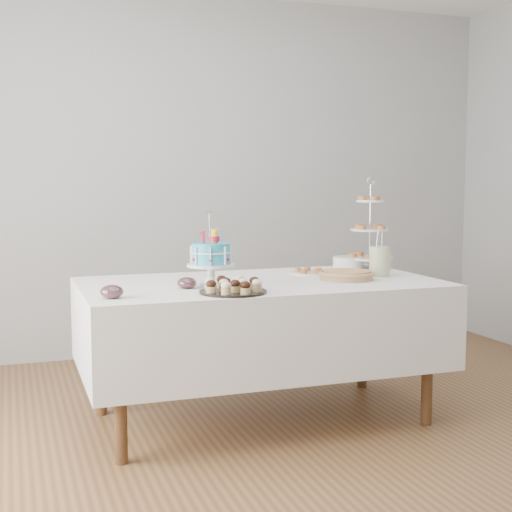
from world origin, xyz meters
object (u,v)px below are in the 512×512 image
object	(u,v)px
tiered_stand	(370,230)
utensil_pitcher	(380,260)
pie	(346,274)
table	(261,322)
cupcake_tray	(233,285)
birthday_cake	(211,266)
plate_stack	(348,263)
jam_bowl_a	(112,292)
jam_bowl_b	(187,283)
pastry_plate	(309,272)

from	to	relation	value
tiered_stand	utensil_pitcher	xyz separation A→B (m)	(-0.13, -0.35, -0.14)
pie	utensil_pitcher	bearing A→B (deg)	15.67
table	tiered_stand	distance (m)	1.02
utensil_pitcher	cupcake_tray	bearing A→B (deg)	-138.54
table	utensil_pitcher	world-z (taller)	utensil_pitcher
birthday_cake	utensil_pitcher	distance (m)	1.02
cupcake_tray	plate_stack	world-z (taller)	cupcake_tray
birthday_cake	jam_bowl_a	bearing A→B (deg)	-141.03
utensil_pitcher	jam_bowl_b	bearing A→B (deg)	-151.58
utensil_pitcher	tiered_stand	bearing A→B (deg)	93.77
pie	pastry_plate	size ratio (longest dim) A/B	1.42
table	utensil_pitcher	size ratio (longest dim) A/B	7.43
pie	tiered_stand	bearing A→B (deg)	48.76
table	jam_bowl_a	world-z (taller)	jam_bowl_a
cupcake_tray	plate_stack	size ratio (longest dim) A/B	1.78
plate_stack	jam_bowl_b	distance (m)	1.24
pie	utensil_pitcher	xyz separation A→B (m)	(0.24, 0.07, 0.06)
pie	tiered_stand	world-z (taller)	tiered_stand
jam_bowl_a	utensil_pitcher	xyz separation A→B (m)	(1.55, 0.28, 0.06)
pastry_plate	jam_bowl_a	xyz separation A→B (m)	(-1.21, -0.50, 0.02)
table	utensil_pitcher	bearing A→B (deg)	-1.91
jam_bowl_a	jam_bowl_b	distance (m)	0.44
pastry_plate	utensil_pitcher	world-z (taller)	utensil_pitcher
birthday_cake	tiered_stand	bearing A→B (deg)	37.81
birthday_cake	jam_bowl_a	size ratio (longest dim) A/B	3.56
pastry_plate	birthday_cake	bearing A→B (deg)	-156.86
jam_bowl_a	utensil_pitcher	distance (m)	1.58
cupcake_tray	table	bearing A→B (deg)	52.23
birthday_cake	cupcake_tray	distance (m)	0.26
tiered_stand	plate_stack	bearing A→B (deg)	166.52
tiered_stand	cupcake_tray	bearing A→B (deg)	-148.73
jam_bowl_a	cupcake_tray	bearing A→B (deg)	-3.08
pie	jam_bowl_b	xyz separation A→B (m)	(-0.91, -0.03, -0.00)
pie	tiered_stand	distance (m)	0.60
cupcake_tray	jam_bowl_b	xyz separation A→B (m)	(-0.18, 0.22, -0.01)
plate_stack	pastry_plate	distance (m)	0.38
pastry_plate	jam_bowl_a	world-z (taller)	jam_bowl_a
cupcake_tray	utensil_pitcher	bearing A→B (deg)	17.89
pie	jam_bowl_a	world-z (taller)	jam_bowl_a
tiered_stand	plate_stack	size ratio (longest dim) A/B	3.05
cupcake_tray	tiered_stand	distance (m)	1.30
cupcake_tray	pastry_plate	world-z (taller)	cupcake_tray
birthday_cake	jam_bowl_a	world-z (taller)	birthday_cake
table	birthday_cake	bearing A→B (deg)	-162.62
pastry_plate	utensil_pitcher	distance (m)	0.41
plate_stack	jam_bowl_b	bearing A→B (deg)	-157.06
cupcake_tray	jam_bowl_b	bearing A→B (deg)	129.18
jam_bowl_b	plate_stack	bearing A→B (deg)	22.94
pastry_plate	jam_bowl_b	size ratio (longest dim) A/B	2.23
table	jam_bowl_b	bearing A→B (deg)	-164.54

